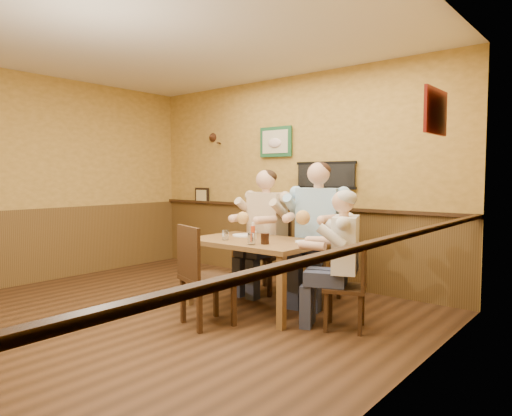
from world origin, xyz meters
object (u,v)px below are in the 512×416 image
Objects in this scene: chair_back_left at (267,253)px; hot_sauce_bottle at (253,233)px; cola_tumbler at (265,239)px; chair_near_side at (208,275)px; chair_back_right at (319,258)px; dining_table at (255,248)px; water_glass_left at (225,235)px; diner_blue_polo at (319,239)px; diner_tan_shirt at (267,237)px; chair_right_end at (345,286)px; diner_white_elder at (345,267)px; salt_shaker at (255,235)px; water_glass_mid at (252,239)px; pepper_shaker at (249,237)px.

chair_back_left is 5.23× the size of hot_sauce_bottle.
chair_near_side is at bearing -117.13° from cola_tumbler.
cola_tumbler is 0.25m from hot_sauce_bottle.
chair_back_right is (0.73, 0.03, 0.03)m from chair_back_left.
dining_table is 13.06× the size of water_glass_left.
diner_blue_polo is (0.37, 1.41, 0.23)m from chair_near_side.
diner_blue_polo is at bearing 2.48° from diner_tan_shirt.
diner_tan_shirt is 1.06m from cola_tumbler.
chair_back_right is 5.51× the size of hot_sauce_bottle.
diner_blue_polo is at bearing -87.50° from chair_near_side.
hot_sauce_bottle is (0.29, 0.12, 0.04)m from water_glass_left.
water_glass_left is (-0.25, 0.50, 0.32)m from chair_near_side.
cola_tumbler is at bearing -99.09° from chair_right_end.
chair_near_side is 1.31m from diner_white_elder.
water_glass_left is at bearing -46.79° from chair_near_side.
salt_shaker is at bearing -113.53° from diner_white_elder.
dining_table is 1.12m from chair_right_end.
chair_back_left is 0.95× the size of chair_back_right.
chair_back_left is (-0.35, 0.65, -0.18)m from dining_table.
chair_back_right reaches higher than hot_sauce_bottle.
dining_table is 15.46× the size of salt_shaker.
chair_back_right reaches higher than cola_tumbler.
water_glass_mid is at bearing -128.97° from cola_tumbler.
pepper_shaker is at bearing 164.14° from cola_tumbler.
diner_blue_polo reaches higher than cola_tumbler.
chair_right_end is at bearing 13.24° from cola_tumbler.
diner_blue_polo reaches higher than pepper_shaker.
hot_sauce_bottle reaches higher than pepper_shaker.
chair_back_right is 1.22× the size of chair_right_end.
hot_sauce_bottle reaches higher than water_glass_left.
chair_back_right reaches higher than water_glass_mid.
salt_shaker is (0.32, -0.63, 0.32)m from chair_back_left.
pepper_shaker is at bearing -65.34° from chair_back_left.
dining_table is at bearing -129.90° from chair_back_right.
chair_back_left reaches higher than hot_sauce_bottle.
water_glass_mid reaches higher than cola_tumbler.
pepper_shaker is at bearing 25.05° from water_glass_left.
hot_sauce_bottle reaches higher than salt_shaker.
water_glass_left reaches higher than pepper_shaker.
dining_table is 1.70× the size of chair_right_end.
cola_tumbler is at bearing -107.60° from diner_blue_polo.
diner_blue_polo is at bearing 0.00° from chair_back_right.
water_glass_left is at bearing -130.02° from salt_shaker.
diner_tan_shirt is (-0.36, 1.38, 0.20)m from chair_near_side.
chair_back_right is 1.03× the size of chair_near_side.
diner_tan_shirt is 1.10m from water_glass_mid.
chair_back_left is 0.66× the size of diner_blue_polo.
hot_sauce_bottle is (-0.33, -0.79, 0.12)m from diner_blue_polo.
dining_table is at bearing 41.97° from water_glass_left.
chair_near_side reaches higher than chair_back_left.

